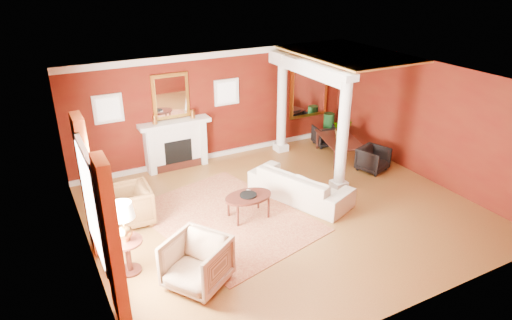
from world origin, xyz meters
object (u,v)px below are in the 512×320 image
sofa (300,180)px  armchair_stripe (197,261)px  side_table (124,227)px  dining_table (340,142)px  coffee_table (248,198)px  armchair_leopard (129,204)px

sofa → armchair_stripe: bearing=96.6°
sofa → armchair_stripe: 3.62m
side_table → armchair_stripe: bearing=-43.7°
side_table → dining_table: (6.37, 2.30, -0.46)m
sofa → coffee_table: 1.44m
armchair_stripe → side_table: size_ratio=0.70×
sofa → armchair_leopard: size_ratio=2.62×
armchair_stripe → sofa: bearing=84.6°
side_table → dining_table: size_ratio=0.85×
sofa → dining_table: bearing=-78.9°
sofa → coffee_table: (-1.42, -0.19, 0.01)m
armchair_leopard → side_table: (-0.41, -1.61, 0.46)m
coffee_table → dining_table: 4.03m
sofa → coffee_table: sofa is taller
side_table → dining_table: bearing=19.9°
armchair_leopard → armchair_stripe: (0.52, -2.50, 0.03)m
armchair_stripe → dining_table: bearing=86.5°
armchair_leopard → side_table: size_ratio=0.66×
armchair_leopard → dining_table: size_ratio=0.56×
armchair_leopard → dining_table: 6.00m
armchair_leopard → armchair_stripe: armchair_stripe is taller
armchair_stripe → side_table: (-0.93, 0.89, 0.43)m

